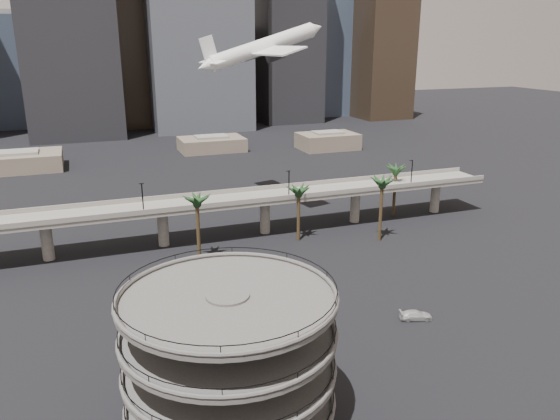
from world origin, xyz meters
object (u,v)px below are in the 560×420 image
object	(u,v)px
airborne_jet	(263,47)
car_c	(416,315)
car_a	(278,304)
parking_ramp	(229,351)
car_b	(315,284)
overpass	(215,206)

from	to	relation	value
airborne_jet	car_c	distance (m)	72.58
car_a	airborne_jet	bearing A→B (deg)	3.59
airborne_jet	car_c	size ratio (longest dim) A/B	6.97
car_a	car_c	world-z (taller)	car_a
airborne_jet	parking_ramp	bearing A→B (deg)	-122.28
parking_ramp	car_a	size ratio (longest dim) A/B	5.28
car_b	car_c	xyz separation A→B (m)	(9.89, -15.17, -0.07)
parking_ramp	car_c	distance (m)	36.82
parking_ramp	car_c	xyz separation A→B (m)	(32.72, 14.21, -9.13)
car_b	airborne_jet	bearing A→B (deg)	-8.08
airborne_jet	car_c	world-z (taller)	airborne_jet
parking_ramp	car_b	size ratio (longest dim) A/B	4.72
airborne_jet	car_a	xyz separation A→B (m)	(-15.04, -50.96, -38.09)
car_a	car_c	bearing A→B (deg)	-100.44
car_a	car_b	world-z (taller)	car_b
overpass	car_c	distance (m)	49.39
parking_ramp	overpass	size ratio (longest dim) A/B	0.17
car_c	car_b	bearing A→B (deg)	49.71
overpass	airborne_jet	xyz separation A→B (m)	(16.52, 16.90, 31.47)
parking_ramp	car_a	xyz separation A→B (m)	(14.48, 24.94, -9.12)
car_a	car_c	xyz separation A→B (m)	(18.24, -10.73, -0.02)
overpass	car_a	world-z (taller)	overpass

